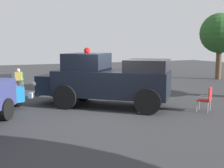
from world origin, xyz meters
TOP-DOWN VIEW (x-y plane):
  - ground_plane at (0.00, 0.00)m, footprint 60.00×60.00m
  - vintage_fire_truck at (0.83, -0.09)m, footprint 5.57×5.89m
  - lawn_chair_near_truck at (7.50, 2.81)m, footprint 0.62×0.63m
  - lawn_chair_by_car at (-1.84, -3.33)m, footprint 0.68×0.68m
  - spectator_seated at (7.37, 2.85)m, footprint 0.62×0.52m
  - oak_tree_right at (6.40, -12.19)m, footprint 3.11×3.11m

SIDE VIEW (x-z plane):
  - ground_plane at x=0.00m, z-range 0.00..0.00m
  - lawn_chair_near_truck at x=7.50m, z-range 0.08..1.10m
  - lawn_chair_by_car at x=-1.84m, z-range 0.08..1.10m
  - spectator_seated at x=7.37m, z-range 0.05..1.34m
  - vintage_fire_truck at x=0.83m, z-range -0.10..2.49m
  - oak_tree_right at x=6.40m, z-range 0.99..6.16m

